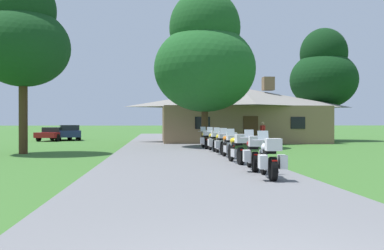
# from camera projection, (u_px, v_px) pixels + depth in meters

# --- Properties ---
(ground_plane) EXTENTS (500.00, 500.00, 0.00)m
(ground_plane) POSITION_uv_depth(u_px,v_px,m) (176.00, 152.00, 23.72)
(ground_plane) COLOR #386628
(asphalt_driveway) EXTENTS (6.40, 80.00, 0.06)m
(asphalt_driveway) POSITION_uv_depth(u_px,v_px,m) (177.00, 154.00, 21.72)
(asphalt_driveway) COLOR slate
(asphalt_driveway) RESTS_ON ground
(motorcycle_white_nearest_to_camera) EXTENTS (0.80, 2.08, 1.30)m
(motorcycle_white_nearest_to_camera) POSITION_uv_depth(u_px,v_px,m) (270.00, 159.00, 11.75)
(motorcycle_white_nearest_to_camera) COLOR black
(motorcycle_white_nearest_to_camera) RESTS_ON asphalt_driveway
(motorcycle_red_second_in_row) EXTENTS (0.83, 2.08, 1.30)m
(motorcycle_red_second_in_row) POSITION_uv_depth(u_px,v_px,m) (253.00, 153.00, 13.81)
(motorcycle_red_second_in_row) COLOR black
(motorcycle_red_second_in_row) RESTS_ON asphalt_driveway
(motorcycle_yellow_third_in_row) EXTENTS (0.66, 2.08, 1.30)m
(motorcycle_yellow_third_in_row) POSITION_uv_depth(u_px,v_px,m) (237.00, 149.00, 16.22)
(motorcycle_yellow_third_in_row) COLOR black
(motorcycle_yellow_third_in_row) RESTS_ON asphalt_driveway
(motorcycle_orange_fourth_in_row) EXTENTS (0.66, 2.08, 1.30)m
(motorcycle_orange_fourth_in_row) POSITION_uv_depth(u_px,v_px,m) (228.00, 145.00, 18.78)
(motorcycle_orange_fourth_in_row) COLOR black
(motorcycle_orange_fourth_in_row) RESTS_ON asphalt_driveway
(motorcycle_yellow_fifth_in_row) EXTENTS (0.77, 2.08, 1.30)m
(motorcycle_yellow_fifth_in_row) POSITION_uv_depth(u_px,v_px,m) (221.00, 143.00, 21.06)
(motorcycle_yellow_fifth_in_row) COLOR black
(motorcycle_yellow_fifth_in_row) RESTS_ON asphalt_driveway
(motorcycle_yellow_sixth_in_row) EXTENTS (0.78, 2.08, 1.30)m
(motorcycle_yellow_sixth_in_row) POSITION_uv_depth(u_px,v_px,m) (213.00, 141.00, 23.19)
(motorcycle_yellow_sixth_in_row) COLOR black
(motorcycle_yellow_sixth_in_row) RESTS_ON asphalt_driveway
(motorcycle_yellow_farthest_in_row) EXTENTS (0.74, 2.08, 1.30)m
(motorcycle_yellow_farthest_in_row) POSITION_uv_depth(u_px,v_px,m) (206.00, 139.00, 25.48)
(motorcycle_yellow_farthest_in_row) COLOR black
(motorcycle_yellow_farthest_in_row) RESTS_ON asphalt_driveway
(stone_lodge) EXTENTS (13.60, 7.85, 5.40)m
(stone_lodge) POSITION_uv_depth(u_px,v_px,m) (241.00, 114.00, 35.46)
(stone_lodge) COLOR #896B4C
(stone_lodge) RESTS_ON ground
(bystander_red_shirt_near_lodge) EXTENTS (0.32, 0.53, 1.67)m
(bystander_red_shirt_near_lodge) POSITION_uv_depth(u_px,v_px,m) (263.00, 132.00, 30.11)
(bystander_red_shirt_near_lodge) COLOR navy
(bystander_red_shirt_near_lodge) RESTS_ON ground
(tree_right_of_lodge) EXTENTS (5.99, 5.99, 10.09)m
(tree_right_of_lodge) POSITION_uv_depth(u_px,v_px,m) (324.00, 72.00, 38.49)
(tree_right_of_lodge) COLOR #422D19
(tree_right_of_lodge) RESTS_ON ground
(tree_by_lodge_front) EXTENTS (6.56, 6.56, 10.18)m
(tree_by_lodge_front) POSITION_uv_depth(u_px,v_px,m) (205.00, 57.00, 27.68)
(tree_by_lodge_front) COLOR #422D19
(tree_by_lodge_front) RESTS_ON ground
(tree_left_near) EXTENTS (4.77, 4.77, 9.17)m
(tree_left_near) POSITION_uv_depth(u_px,v_px,m) (23.00, 36.00, 21.99)
(tree_left_near) COLOR #422D19
(tree_left_near) RESTS_ON ground
(parked_navy_suv_far_left) EXTENTS (2.94, 4.92, 1.40)m
(parked_navy_suv_far_left) POSITION_uv_depth(u_px,v_px,m) (69.00, 132.00, 39.54)
(parked_navy_suv_far_left) COLOR navy
(parked_navy_suv_far_left) RESTS_ON ground
(parked_red_sedan_far_left) EXTENTS (2.67, 4.49, 1.20)m
(parked_red_sedan_far_left) POSITION_uv_depth(u_px,v_px,m) (55.00, 134.00, 38.17)
(parked_red_sedan_far_left) COLOR maroon
(parked_red_sedan_far_left) RESTS_ON ground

